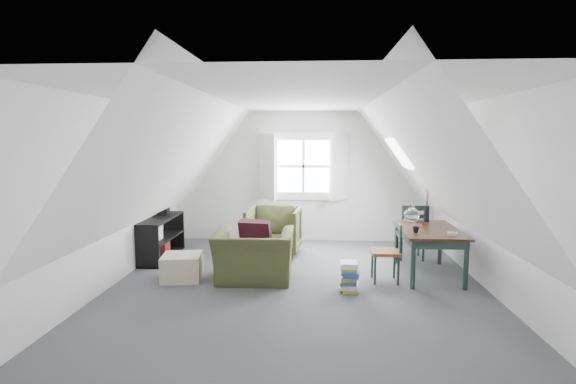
# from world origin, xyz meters

# --- Properties ---
(floor) EXTENTS (5.50, 5.50, 0.00)m
(floor) POSITION_xyz_m (0.00, 0.00, 0.00)
(floor) COLOR #46474B
(floor) RESTS_ON ground
(ceiling) EXTENTS (5.50, 5.50, 0.00)m
(ceiling) POSITION_xyz_m (0.00, 0.00, 2.50)
(ceiling) COLOR white
(ceiling) RESTS_ON wall_back
(wall_back) EXTENTS (5.00, 0.00, 5.00)m
(wall_back) POSITION_xyz_m (0.00, 2.75, 1.25)
(wall_back) COLOR silver
(wall_back) RESTS_ON ground
(wall_front) EXTENTS (5.00, 0.00, 5.00)m
(wall_front) POSITION_xyz_m (0.00, -2.75, 1.25)
(wall_front) COLOR silver
(wall_front) RESTS_ON ground
(wall_left) EXTENTS (0.00, 5.50, 5.50)m
(wall_left) POSITION_xyz_m (-2.50, 0.00, 1.25)
(wall_left) COLOR silver
(wall_left) RESTS_ON ground
(wall_right) EXTENTS (0.00, 5.50, 5.50)m
(wall_right) POSITION_xyz_m (2.50, 0.00, 1.25)
(wall_right) COLOR silver
(wall_right) RESTS_ON ground
(slope_left) EXTENTS (3.19, 5.50, 4.48)m
(slope_left) POSITION_xyz_m (-1.55, 0.00, 1.78)
(slope_left) COLOR white
(slope_left) RESTS_ON wall_left
(slope_right) EXTENTS (3.19, 5.50, 4.48)m
(slope_right) POSITION_xyz_m (1.55, 0.00, 1.78)
(slope_right) COLOR white
(slope_right) RESTS_ON wall_right
(dormer_window) EXTENTS (1.71, 0.35, 1.30)m
(dormer_window) POSITION_xyz_m (0.00, 2.68, 1.45)
(dormer_window) COLOR white
(dormer_window) RESTS_ON wall_back
(skylight) EXTENTS (0.35, 0.75, 0.47)m
(skylight) POSITION_xyz_m (1.55, 1.30, 1.75)
(skylight) COLOR white
(skylight) RESTS_ON slope_right
(armchair_near) EXTENTS (1.09, 0.95, 0.70)m
(armchair_near) POSITION_xyz_m (-0.61, 0.19, 0.00)
(armchair_near) COLOR #3B4120
(armchair_near) RESTS_ON floor
(armchair_far) EXTENTS (0.94, 0.96, 0.82)m
(armchair_far) POSITION_xyz_m (-0.47, 1.62, 0.00)
(armchair_far) COLOR #3B4120
(armchair_far) RESTS_ON floor
(throw_pillow) EXTENTS (0.48, 0.32, 0.46)m
(throw_pillow) POSITION_xyz_m (-0.61, 0.34, 0.61)
(throw_pillow) COLOR #3D1022
(throw_pillow) RESTS_ON armchair_near
(ottoman) EXTENTS (0.60, 0.60, 0.35)m
(ottoman) POSITION_xyz_m (-1.64, 0.16, 0.18)
(ottoman) COLOR #C1AE95
(ottoman) RESTS_ON floor
(dining_table) EXTENTS (0.83, 1.38, 0.69)m
(dining_table) POSITION_xyz_m (1.87, 0.57, 0.60)
(dining_table) COLOR black
(dining_table) RESTS_ON floor
(demijohn) EXTENTS (0.22, 0.22, 0.32)m
(demijohn) POSITION_xyz_m (1.72, 1.02, 0.82)
(demijohn) COLOR silver
(demijohn) RESTS_ON dining_table
(vase_twigs) EXTENTS (0.08, 0.09, 0.62)m
(vase_twigs) POSITION_xyz_m (1.97, 1.12, 0.83)
(vase_twigs) COLOR black
(vase_twigs) RESTS_ON dining_table
(cup) EXTENTS (0.10, 0.10, 0.08)m
(cup) POSITION_xyz_m (1.62, 0.27, 0.69)
(cup) COLOR black
(cup) RESTS_ON dining_table
(paper_box) EXTENTS (0.15, 0.12, 0.04)m
(paper_box) POSITION_xyz_m (2.07, 0.12, 0.71)
(paper_box) COLOR white
(paper_box) RESTS_ON dining_table
(dining_chair_far) EXTENTS (0.43, 0.43, 0.92)m
(dining_chair_far) POSITION_xyz_m (1.81, 1.46, 0.48)
(dining_chair_far) COLOR brown
(dining_chair_far) RESTS_ON floor
(dining_chair_near) EXTENTS (0.39, 0.39, 0.83)m
(dining_chair_near) POSITION_xyz_m (1.24, 0.25, 0.43)
(dining_chair_near) COLOR brown
(dining_chair_near) RESTS_ON floor
(media_shelf) EXTENTS (0.44, 1.33, 0.68)m
(media_shelf) POSITION_xyz_m (-2.35, 1.24, 0.31)
(media_shelf) COLOR black
(media_shelf) RESTS_ON floor
(electronics_box) EXTENTS (0.18, 0.23, 0.18)m
(electronics_box) POSITION_xyz_m (-2.35, 1.53, 0.76)
(electronics_box) COLOR black
(electronics_box) RESTS_ON media_shelf
(magazine_stack) EXTENTS (0.28, 0.34, 0.38)m
(magazine_stack) POSITION_xyz_m (0.68, -0.18, 0.19)
(magazine_stack) COLOR #B29933
(magazine_stack) RESTS_ON floor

